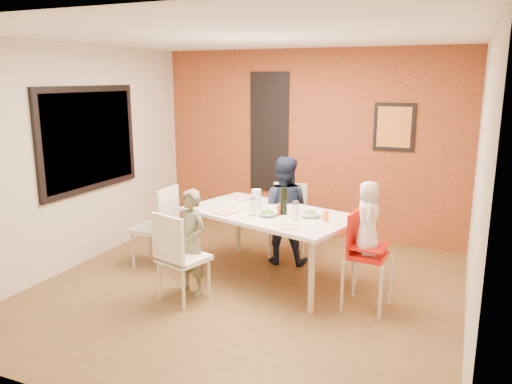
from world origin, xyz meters
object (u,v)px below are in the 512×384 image
at_px(chair_left, 160,223).
at_px(child_near, 191,242).
at_px(toddler, 368,218).
at_px(wine_bottle, 284,201).
at_px(chair_far, 288,216).
at_px(high_chair, 364,251).
at_px(dining_table, 269,218).
at_px(child_far, 283,210).
at_px(chair_near, 177,253).
at_px(paper_towel_roll, 256,200).

xyz_separation_m(chair_left, child_near, (0.76, -0.55, 0.02)).
xyz_separation_m(toddler, wine_bottle, (-1.00, 0.31, 0.00)).
distance_m(chair_far, high_chair, 1.64).
relative_size(dining_table, child_far, 1.57).
xyz_separation_m(high_chair, toddler, (0.03, -0.00, 0.36)).
bearing_deg(child_near, chair_far, 85.68).
xyz_separation_m(dining_table, toddler, (1.18, -0.33, 0.22)).
bearing_deg(chair_left, chair_near, 41.15).
bearing_deg(chair_near, child_far, -95.30).
distance_m(toddler, paper_towel_roll, 1.39).
xyz_separation_m(child_near, wine_bottle, (0.79, 0.70, 0.37)).
bearing_deg(high_chair, paper_towel_roll, 80.67).
height_order(chair_near, chair_far, chair_near).
bearing_deg(child_far, high_chair, 133.32).
height_order(chair_left, high_chair, chair_left).
distance_m(chair_near, child_near, 0.25).
bearing_deg(wine_bottle, toddler, -17.10).
xyz_separation_m(chair_near, child_near, (0.02, 0.24, 0.04)).
height_order(chair_near, child_near, child_near).
xyz_separation_m(chair_left, wine_bottle, (1.55, 0.16, 0.39)).
bearing_deg(chair_left, child_far, 117.11).
bearing_deg(wine_bottle, dining_table, 171.82).
height_order(toddler, wine_bottle, toddler).
height_order(child_near, toddler, toddler).
distance_m(dining_table, paper_towel_roll, 0.26).
bearing_deg(toddler, chair_far, 35.12).
bearing_deg(paper_towel_roll, dining_table, -6.27).
relative_size(high_chair, child_near, 0.86).
bearing_deg(child_far, dining_table, 83.74).
xyz_separation_m(child_far, wine_bottle, (0.22, -0.58, 0.27)).
distance_m(chair_near, chair_left, 1.08).
bearing_deg(high_chair, chair_near, 115.24).
height_order(chair_left, toddler, toddler).
distance_m(chair_near, toddler, 1.96).
distance_m(dining_table, child_near, 0.96).
relative_size(chair_far, child_near, 0.82).
bearing_deg(chair_left, wine_bottle, 94.01).
xyz_separation_m(chair_far, wine_bottle, (0.23, -0.82, 0.42)).
relative_size(chair_far, toddler, 1.30).
height_order(dining_table, child_far, child_far).
distance_m(chair_left, child_near, 0.93).
xyz_separation_m(chair_far, high_chair, (1.20, -1.12, 0.06)).
distance_m(high_chair, child_near, 1.81).
height_order(chair_far, paper_towel_roll, paper_towel_roll).
height_order(chair_left, wine_bottle, wine_bottle).
bearing_deg(chair_left, high_chair, 84.90).
height_order(chair_far, toddler, toddler).
relative_size(chair_far, child_far, 0.70).
relative_size(child_far, toddler, 1.85).
bearing_deg(chair_far, child_far, -95.30).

